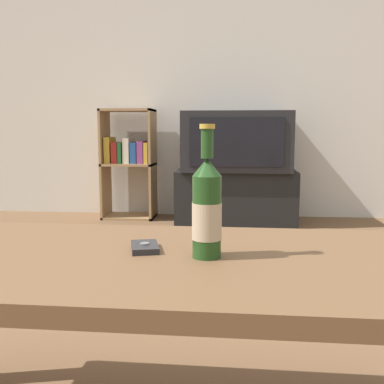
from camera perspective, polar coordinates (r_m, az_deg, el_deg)
back_wall at (r=4.01m, az=3.36°, el=15.69°), size 8.00×0.05×2.60m
coffee_table at (r=1.02m, az=-4.60°, el=-11.72°), size 1.37×0.60×0.48m
tv_stand at (r=3.70m, az=5.60°, el=-0.54°), size 0.97×0.46×0.43m
television at (r=3.66m, az=5.70°, el=6.43°), size 0.86×0.55×0.47m
bookshelf at (r=3.88m, az=-8.07°, el=4.15°), size 0.44×0.30×0.93m
beer_bottle at (r=0.96m, az=1.90°, el=-2.16°), size 0.06×0.06×0.29m
cell_phone at (r=1.04m, az=-6.01°, el=-6.97°), size 0.08×0.11×0.02m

